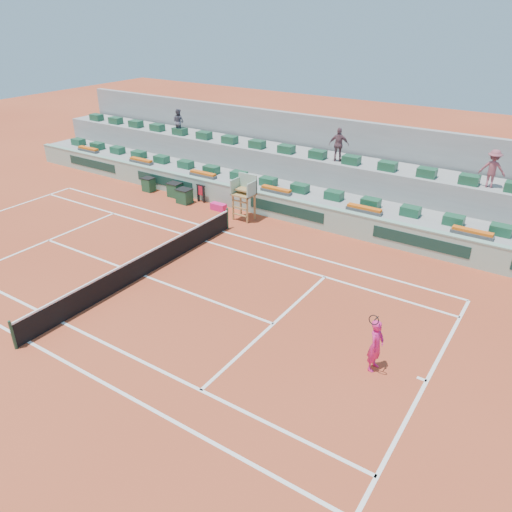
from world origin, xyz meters
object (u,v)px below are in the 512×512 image
at_px(player_bag, 218,207).
at_px(umpire_chair, 245,191).
at_px(drink_cooler_a, 184,196).
at_px(tennis_player, 376,345).

relative_size(player_bag, umpire_chair, 0.37).
height_order(player_bag, drink_cooler_a, drink_cooler_a).
bearing_deg(player_bag, umpire_chair, -5.20).
height_order(player_bag, tennis_player, tennis_player).
distance_m(player_bag, tennis_player, 14.60).
relative_size(drink_cooler_a, tennis_player, 0.37).
bearing_deg(tennis_player, umpire_chair, 142.72).
height_order(drink_cooler_a, tennis_player, tennis_player).
bearing_deg(drink_cooler_a, tennis_player, -28.39).
bearing_deg(tennis_player, drink_cooler_a, 151.61).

